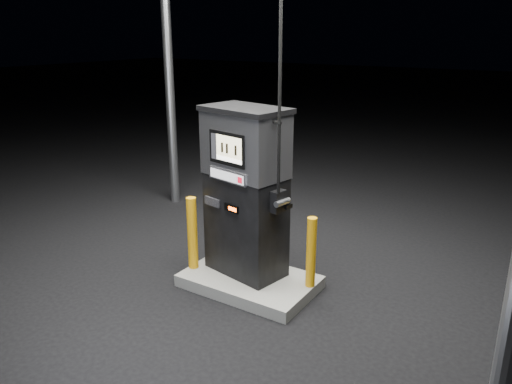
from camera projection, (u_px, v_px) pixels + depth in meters
The scene contains 5 objects.
ground at pixel (250, 287), 6.23m from camera, with size 80.00×80.00×0.00m, color black.
pump_island at pixel (250, 281), 6.21m from camera, with size 1.60×1.00×0.15m, color slate.
fuel_dispenser at pixel (246, 191), 5.99m from camera, with size 1.19×0.80×4.29m.
bollard_left at pixel (192, 233), 6.27m from camera, with size 0.13×0.13×0.94m, color orange.
bollard_right at pixel (311, 252), 5.82m from camera, with size 0.12×0.12×0.86m, color orange.
Camera 1 is at (3.08, -4.63, 3.05)m, focal length 35.00 mm.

